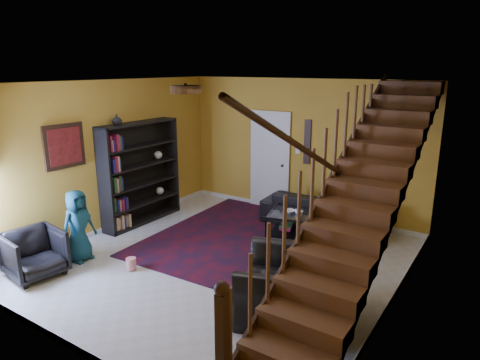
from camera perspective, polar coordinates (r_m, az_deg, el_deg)
The scene contains 21 objects.
floor at distance 7.01m, azimuth -2.21°, elevation -10.70°, with size 5.50×5.50×0.00m, color beige.
room at distance 8.71m, azimuth -4.28°, elevation -5.11°, with size 5.50×5.50×5.50m.
staircase at distance 5.61m, azimuth 15.62°, elevation -2.58°, with size 0.95×5.02×3.18m.
bookshelf at distance 8.61m, azimuth -13.06°, elevation 0.68°, with size 0.35×1.80×2.00m.
door at distance 9.22m, azimuth 4.01°, elevation 2.36°, with size 0.82×0.05×2.05m, color silver.
framed_picture at distance 7.66m, azimuth -22.38°, elevation 4.19°, with size 0.04×0.74×0.74m, color maroon.
wall_hanging at distance 8.74m, azimuth 8.97°, elevation 5.03°, with size 0.14×0.03×0.90m, color black.
ceiling_fixture at distance 5.69m, azimuth -7.26°, elevation 11.88°, with size 0.40×0.40×0.10m, color #3F2814.
rug at distance 7.94m, azimuth 4.07°, elevation -7.44°, with size 3.73×4.27×0.02m, color #470C19.
sofa at distance 8.45m, azimuth 10.82°, elevation -3.96°, with size 2.26×0.88×0.66m, color black.
armchair_left at distance 7.09m, azimuth -25.71°, elevation -8.84°, with size 0.75×0.77×0.70m, color black.
armchair_right at distance 5.51m, azimuth 5.76°, elevation -13.89°, with size 1.18×1.03×0.77m, color black.
person_adult_a at distance 8.41m, azimuth 12.98°, elevation -4.76°, with size 0.51×0.33×1.40m, color black.
person_adult_b at distance 8.29m, azimuth 16.03°, elevation -5.54°, with size 0.64×0.50×1.32m, color black.
person_child at distance 7.28m, azimuth -20.78°, elevation -5.71°, with size 0.57×0.37×1.17m, color #164755.
coffee_table at distance 7.76m, azimuth 8.69°, elevation -5.98°, with size 1.42×1.02×0.49m.
cup_a at distance 7.69m, azimuth 7.76°, elevation -4.17°, with size 0.11×0.11×0.09m, color #999999.
cup_b at distance 7.58m, azimuth 8.05°, elevation -4.45°, with size 0.10×0.10×0.09m, color #999999.
bowl at distance 7.74m, azimuth 6.65°, elevation -4.17°, with size 0.20×0.20×0.05m, color #999999.
vase at distance 8.08m, azimuth -16.10°, elevation 7.73°, with size 0.18×0.18×0.19m, color #999999.
popcorn_bucket at distance 6.87m, azimuth -14.30°, elevation -10.74°, with size 0.15×0.15×0.18m, color red.
Camera 1 is at (3.68, -5.13, 3.04)m, focal length 32.00 mm.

